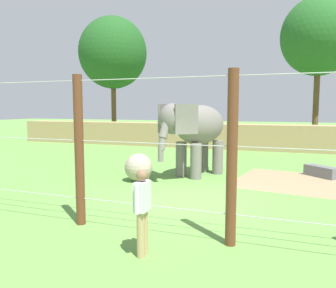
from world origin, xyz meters
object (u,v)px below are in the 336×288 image
enrichment_ball (139,167)px  feed_trough (321,171)px  elephant (195,128)px  zookeeper (142,208)px

enrichment_ball → feed_trough: 7.44m
enrichment_ball → elephant: bearing=44.3°
zookeeper → elephant: bearing=98.5°
elephant → zookeeper: 7.84m
zookeeper → feed_trough: size_ratio=1.23×
elephant → enrichment_ball: bearing=-135.7°
elephant → zookeeper: (1.15, -7.68, -1.05)m
enrichment_ball → zookeeper: size_ratio=0.64×
feed_trough → zookeeper: bearing=-111.9°
enrichment_ball → zookeeper: bearing=-64.1°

